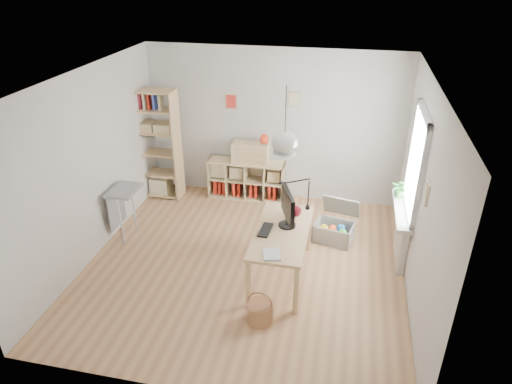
% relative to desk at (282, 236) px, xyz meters
% --- Properties ---
extents(ground, '(4.50, 4.50, 0.00)m').
position_rel_desk_xyz_m(ground, '(-0.55, 0.15, -0.66)').
color(ground, tan).
rests_on(ground, ground).
extents(room_shell, '(4.50, 4.50, 4.50)m').
position_rel_desk_xyz_m(room_shell, '(-0.00, 0.00, 1.34)').
color(room_shell, silver).
rests_on(room_shell, ground).
extents(window_unit, '(0.07, 1.16, 1.46)m').
position_rel_desk_xyz_m(window_unit, '(1.68, 0.75, 0.89)').
color(window_unit, white).
rests_on(window_unit, ground).
extents(radiator, '(0.10, 0.80, 0.80)m').
position_rel_desk_xyz_m(radiator, '(1.64, 0.75, -0.26)').
color(radiator, white).
rests_on(radiator, ground).
extents(windowsill, '(0.22, 1.20, 0.06)m').
position_rel_desk_xyz_m(windowsill, '(1.59, 0.75, 0.17)').
color(windowsill, silver).
rests_on(windowsill, radiator).
extents(desk, '(0.70, 1.50, 0.75)m').
position_rel_desk_xyz_m(desk, '(0.00, 0.00, 0.00)').
color(desk, '#D7BA7B').
rests_on(desk, ground).
extents(cube_shelf, '(1.40, 0.38, 0.72)m').
position_rel_desk_xyz_m(cube_shelf, '(-1.02, 2.23, -0.36)').
color(cube_shelf, beige).
rests_on(cube_shelf, ground).
extents(tall_bookshelf, '(0.80, 0.38, 2.00)m').
position_rel_desk_xyz_m(tall_bookshelf, '(-2.59, 1.95, 0.43)').
color(tall_bookshelf, '#D7BA7B').
rests_on(tall_bookshelf, ground).
extents(side_table, '(0.40, 0.55, 0.85)m').
position_rel_desk_xyz_m(side_table, '(-2.59, 0.50, 0.01)').
color(side_table, '#98989B').
rests_on(side_table, ground).
extents(chair, '(0.46, 0.46, 0.74)m').
position_rel_desk_xyz_m(chair, '(-0.15, 0.53, -0.23)').
color(chair, '#98989B').
rests_on(chair, ground).
extents(wicker_basket, '(0.32, 0.32, 0.44)m').
position_rel_desk_xyz_m(wicker_basket, '(-0.11, -0.93, -0.51)').
color(wicker_basket, '#9B6E46').
rests_on(wicker_basket, ground).
extents(storage_chest, '(0.71, 0.77, 0.62)m').
position_rel_desk_xyz_m(storage_chest, '(0.68, 1.11, -0.45)').
color(storage_chest, '#BBBBB6').
rests_on(storage_chest, ground).
extents(monitor, '(0.26, 0.58, 0.52)m').
position_rel_desk_xyz_m(monitor, '(0.05, 0.13, 0.39)').
color(monitor, black).
rests_on(monitor, desk).
extents(keyboard, '(0.16, 0.37, 0.02)m').
position_rel_desk_xyz_m(keyboard, '(-0.21, -0.05, 0.10)').
color(keyboard, black).
rests_on(keyboard, desk).
extents(task_lamp, '(0.45, 0.17, 0.48)m').
position_rel_desk_xyz_m(task_lamp, '(0.05, 0.59, 0.42)').
color(task_lamp, black).
rests_on(task_lamp, desk).
extents(yarn_ball, '(0.16, 0.16, 0.16)m').
position_rel_desk_xyz_m(yarn_ball, '(0.13, 0.41, 0.17)').
color(yarn_ball, '#44090F').
rests_on(yarn_ball, desk).
extents(paper_tray, '(0.27, 0.30, 0.03)m').
position_rel_desk_xyz_m(paper_tray, '(-0.03, -0.59, 0.11)').
color(paper_tray, silver).
rests_on(paper_tray, desk).
extents(drawer_chest, '(0.65, 0.32, 0.37)m').
position_rel_desk_xyz_m(drawer_chest, '(-0.92, 2.19, 0.25)').
color(drawer_chest, beige).
rests_on(drawer_chest, cube_shelf).
extents(red_vase, '(0.15, 0.15, 0.18)m').
position_rel_desk_xyz_m(red_vase, '(-0.67, 2.19, 0.52)').
color(red_vase, '#AE270E').
rests_on(red_vase, drawer_chest).
extents(potted_plant, '(0.32, 0.30, 0.29)m').
position_rel_desk_xyz_m(potted_plant, '(1.57, 1.10, 0.35)').
color(potted_plant, '#246126').
rests_on(potted_plant, windowsill).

